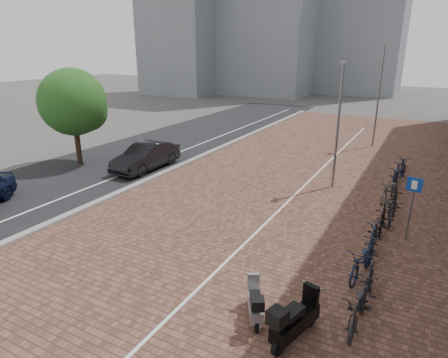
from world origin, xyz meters
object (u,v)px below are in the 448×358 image
at_px(car_dark, 146,156).
at_px(scooter_mid, 295,318).
at_px(scooter_front, 255,301).
at_px(parking_sign, 412,199).

relative_size(car_dark, scooter_mid, 2.50).
distance_m(scooter_front, scooter_mid, 1.19).
relative_size(car_dark, parking_sign, 1.90).
distance_m(scooter_front, parking_sign, 7.11).
xyz_separation_m(scooter_front, parking_sign, (3.01, 6.35, 1.08)).
height_order(scooter_mid, parking_sign, parking_sign).
height_order(car_dark, scooter_mid, car_dark).
bearing_deg(scooter_front, car_dark, 110.89).
distance_m(scooter_mid, parking_sign, 6.96).
relative_size(scooter_front, scooter_mid, 0.80).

